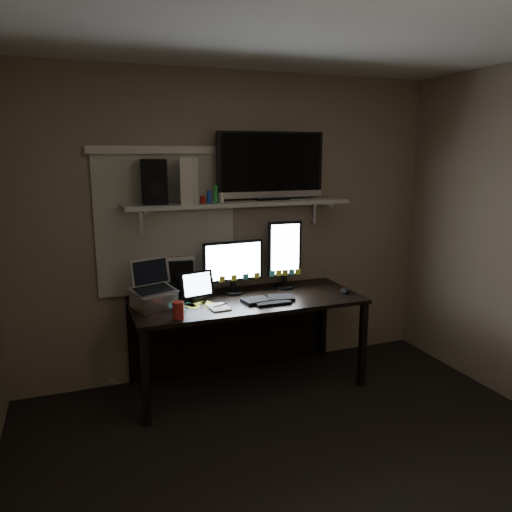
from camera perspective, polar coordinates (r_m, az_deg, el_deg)
name	(u,v)px	position (r m, az deg, el deg)	size (l,w,h in m)	color
floor	(334,494)	(3.10, 8.85, -25.31)	(3.60, 3.60, 0.00)	black
ceiling	(351,9)	(2.56, 10.83, 26.00)	(3.60, 3.60, 0.00)	silver
back_wall	(232,227)	(4.18, -2.74, 3.35)	(3.60, 3.60, 0.00)	#776555
window_blinds	(167,224)	(4.02, -10.18, 3.57)	(1.10, 0.02, 1.10)	beige
desk	(242,315)	(4.11, -1.56, -6.80)	(1.80, 0.75, 0.73)	black
wall_shelf	(239,203)	(3.98, -2.00, 6.06)	(1.80, 0.35, 0.03)	#AAAAA5
monitor_landscape	(233,267)	(4.03, -2.64, -1.28)	(0.51, 0.05, 0.44)	black
monitor_portrait	(285,255)	(4.18, 3.28, 0.16)	(0.29, 0.05, 0.58)	black
keyboard	(269,299)	(3.89, 1.44, -4.96)	(0.42, 0.16, 0.03)	black
mouse	(345,291)	(4.16, 10.16, -3.92)	(0.07, 0.11, 0.04)	black
notepad	(218,307)	(3.72, -4.31, -5.88)	(0.14, 0.19, 0.01)	silver
tablet	(197,286)	(3.89, -6.76, -3.41)	(0.27, 0.11, 0.23)	black
file_sorter	(178,276)	(4.06, -8.90, -2.33)	(0.24, 0.11, 0.30)	black
laptop	(153,286)	(3.73, -11.67, -3.35)	(0.31, 0.25, 0.35)	#B0AFB4
cup	(178,310)	(3.52, -8.88, -6.13)	(0.08, 0.08, 0.12)	maroon
sticky_notes	(192,307)	(3.76, -7.29, -5.78)	(0.33, 0.24, 0.00)	#EDEF41
tv	(271,166)	(4.10, 1.68, 10.24)	(0.90, 0.16, 0.54)	black
game_console	(188,181)	(3.84, -7.83, 8.53)	(0.09, 0.29, 0.34)	beige
speaker	(154,182)	(3.84, -11.57, 8.32)	(0.18, 0.22, 0.33)	black
bottles	(212,195)	(3.83, -5.03, 7.01)	(0.21, 0.05, 0.13)	#A50F0C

